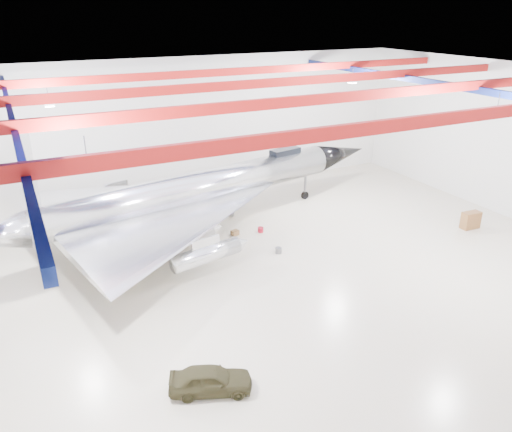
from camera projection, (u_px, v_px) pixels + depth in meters
floor at (265, 270)px, 29.64m from camera, size 40.00×40.00×0.00m
wall_back at (179, 128)px, 39.88m from camera, size 40.00×0.00×40.00m
wall_right at (512, 142)px, 35.81m from camera, size 0.00×30.00×30.00m
ceiling at (266, 80)px, 25.40m from camera, size 40.00×40.00×0.00m
ceiling_structure at (266, 94)px, 25.66m from camera, size 39.50×29.50×1.08m
jet_aircraft at (198, 192)px, 33.95m from camera, size 31.02×20.93×8.52m
jeep at (210, 380)px, 20.08m from camera, size 3.62×2.52×1.14m
desk at (471, 220)px, 35.09m from camera, size 1.36×0.74×1.21m
crate_ply at (156, 253)px, 31.31m from camera, size 0.71×0.64×0.41m
engine_drum at (278, 250)px, 31.65m from camera, size 0.48×0.48×0.37m
crate_small at (103, 249)px, 31.93m from camera, size 0.46×0.41×0.26m
tool_chest at (261, 230)px, 34.62m from camera, size 0.43×0.43×0.36m
oil_barrel at (235, 233)px, 34.18m from camera, size 0.57×0.50×0.34m
spares_box at (231, 214)px, 37.33m from camera, size 0.43×0.43×0.36m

